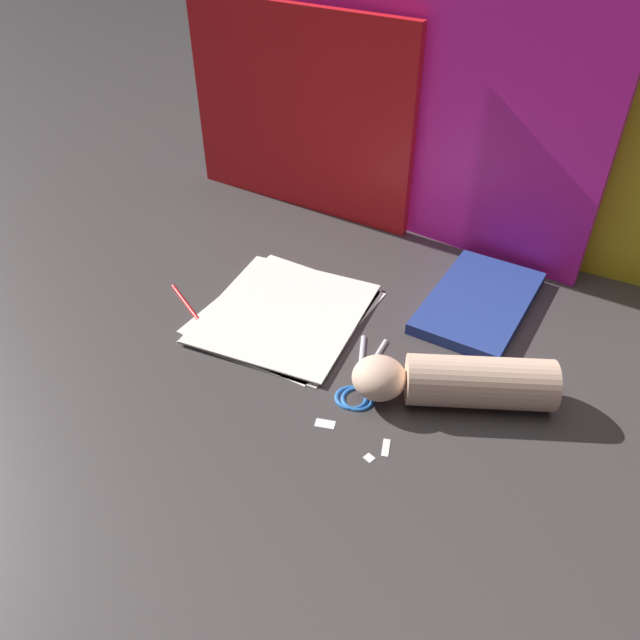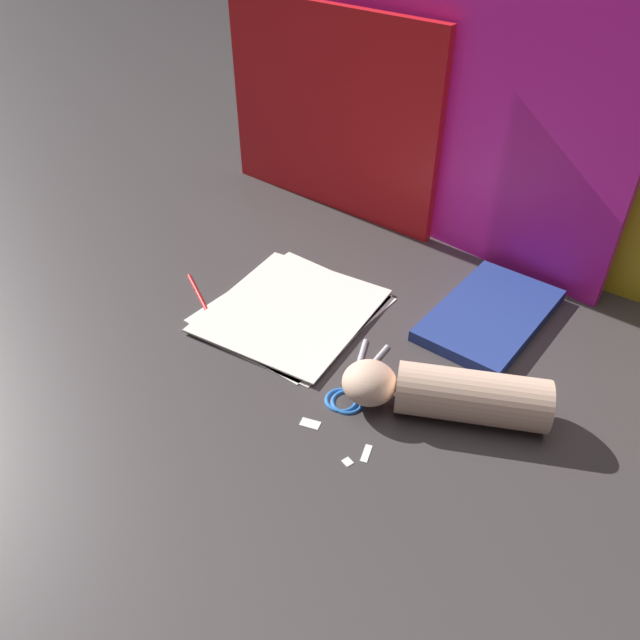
# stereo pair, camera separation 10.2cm
# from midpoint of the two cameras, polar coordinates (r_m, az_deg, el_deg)

# --- Properties ---
(ground_plane) EXTENTS (6.00, 6.00, 0.00)m
(ground_plane) POSITION_cam_midpoint_polar(r_m,az_deg,el_deg) (1.06, -0.97, -2.35)
(ground_plane) COLOR #3D3838
(backdrop_panel_left) EXTENTS (0.54, 0.08, 0.43)m
(backdrop_panel_left) POSITION_cam_midpoint_polar(r_m,az_deg,el_deg) (1.39, -4.23, 18.29)
(backdrop_panel_left) COLOR red
(backdrop_panel_left) RESTS_ON ground_plane
(backdrop_panel_center) EXTENTS (0.73, 0.16, 0.55)m
(backdrop_panel_center) POSITION_cam_midpoint_polar(r_m,az_deg,el_deg) (1.27, 6.75, 19.18)
(backdrop_panel_center) COLOR #D81E9E
(backdrop_panel_center) RESTS_ON ground_plane
(backdrop_panel_right) EXTENTS (0.71, 0.06, 0.53)m
(backdrop_panel_right) POSITION_cam_midpoint_polar(r_m,az_deg,el_deg) (1.22, 19.37, 16.00)
(backdrop_panel_right) COLOR yellow
(backdrop_panel_right) RESTS_ON ground_plane
(paper_stack) EXTENTS (0.29, 0.32, 0.01)m
(paper_stack) POSITION_cam_midpoint_polar(r_m,az_deg,el_deg) (1.13, -5.82, 0.58)
(paper_stack) COLOR white
(paper_stack) RESTS_ON ground_plane
(book_closed) EXTENTS (0.19, 0.29, 0.02)m
(book_closed) POSITION_cam_midpoint_polar(r_m,az_deg,el_deg) (1.16, 11.93, 1.52)
(book_closed) COLOR navy
(book_closed) RESTS_ON ground_plane
(scissors) EXTENTS (0.08, 0.18, 0.01)m
(scissors) POSITION_cam_midpoint_polar(r_m,az_deg,el_deg) (0.98, 0.63, -5.99)
(scissors) COLOR silver
(scissors) RESTS_ON ground_plane
(hand_forearm) EXTENTS (0.31, 0.18, 0.08)m
(hand_forearm) POSITION_cam_midpoint_polar(r_m,az_deg,el_deg) (0.95, 9.40, -5.69)
(hand_forearm) COLOR beige
(hand_forearm) RESTS_ON ground_plane
(paper_scrap_near) EXTENTS (0.02, 0.02, 0.00)m
(paper_scrap_near) POSITION_cam_midpoint_polar(r_m,az_deg,el_deg) (0.89, 1.19, -12.64)
(paper_scrap_near) COLOR white
(paper_scrap_near) RESTS_ON ground_plane
(paper_scrap_mid) EXTENTS (0.02, 0.03, 0.00)m
(paper_scrap_mid) POSITION_cam_midpoint_polar(r_m,az_deg,el_deg) (0.90, 2.79, -11.73)
(paper_scrap_mid) COLOR white
(paper_scrap_mid) RESTS_ON ground_plane
(paper_scrap_far) EXTENTS (0.03, 0.02, 0.00)m
(paper_scrap_far) POSITION_cam_midpoint_polar(r_m,az_deg,el_deg) (0.93, -2.70, -9.59)
(paper_scrap_far) COLOR white
(paper_scrap_far) RESTS_ON ground_plane
(pen) EXTENTS (0.12, 0.08, 0.01)m
(pen) POSITION_cam_midpoint_polar(r_m,az_deg,el_deg) (1.18, -14.50, 1.39)
(pen) COLOR red
(pen) RESTS_ON ground_plane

